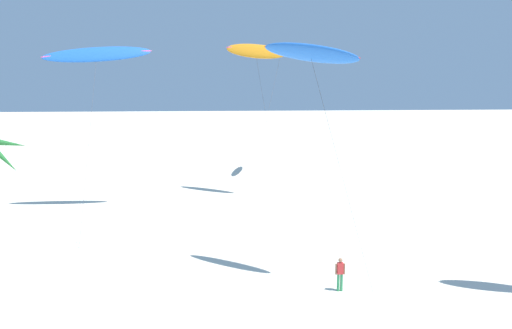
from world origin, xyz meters
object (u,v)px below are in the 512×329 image
at_px(flying_kite_1, 310,53).
at_px(person_far_watcher, 340,273).
at_px(flying_kite_0, 281,52).
at_px(flying_kite_2, 97,54).
at_px(flying_kite_4, 256,51).

height_order(flying_kite_1, person_far_watcher, flying_kite_1).
bearing_deg(flying_kite_0, flying_kite_2, -140.03).
xyz_separation_m(flying_kite_0, flying_kite_1, (-1.75, -28.56, -1.01)).
bearing_deg(flying_kite_1, flying_kite_4, 94.30).
relative_size(flying_kite_1, person_far_watcher, 7.34).
height_order(flying_kite_0, flying_kite_2, flying_kite_0).
height_order(flying_kite_0, flying_kite_4, flying_kite_4).
bearing_deg(flying_kite_2, flying_kite_4, 18.05).
xyz_separation_m(flying_kite_0, flying_kite_4, (-3.21, -9.07, -0.24)).
height_order(flying_kite_2, flying_kite_4, flying_kite_4).
distance_m(flying_kite_0, flying_kite_1, 28.63).
bearing_deg(flying_kite_2, flying_kite_0, 39.97).
bearing_deg(flying_kite_4, person_far_watcher, -82.52).
bearing_deg(flying_kite_1, flying_kite_2, 132.00).
bearing_deg(flying_kite_1, person_far_watcher, -55.93).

